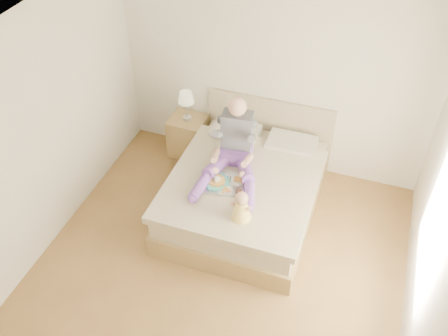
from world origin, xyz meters
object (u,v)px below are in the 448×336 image
(bed, at_px, (247,188))
(tray, at_px, (226,182))
(baby, at_px, (242,207))
(adult, at_px, (234,149))
(nightstand, at_px, (188,136))

(bed, height_order, tray, bed)
(tray, relative_size, baby, 1.58)
(adult, relative_size, baby, 3.04)
(bed, xyz_separation_m, tray, (-0.17, -0.32, 0.33))
(adult, distance_m, baby, 0.85)
(adult, distance_m, tray, 0.41)
(nightstand, relative_size, adult, 0.54)
(nightstand, distance_m, baby, 2.01)
(bed, xyz_separation_m, nightstand, (-1.09, 0.76, -0.02))
(bed, distance_m, baby, 0.88)
(baby, bearing_deg, nightstand, 133.14)
(bed, bearing_deg, adult, 173.30)
(bed, bearing_deg, tray, -117.98)
(bed, relative_size, tray, 3.81)
(nightstand, xyz_separation_m, tray, (0.92, -1.07, 0.35))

